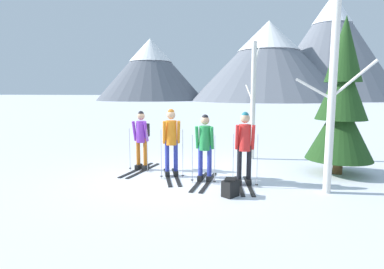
{
  "coord_description": "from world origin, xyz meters",
  "views": [
    {
      "loc": [
        2.21,
        -7.6,
        2.15
      ],
      "look_at": [
        0.15,
        0.38,
        1.05
      ],
      "focal_mm": 29.85,
      "sensor_mm": 36.0,
      "label": 1
    }
  ],
  "objects_px": {
    "skier_in_orange": "(171,140)",
    "backpack_on_snow_front": "(230,188)",
    "skier_in_purple": "(142,137)",
    "skier_in_green": "(205,144)",
    "birch_tree_slender": "(333,89)",
    "birch_tree_tall": "(253,100)",
    "skier_in_red": "(244,144)",
    "pine_tree_near": "(341,103)"
  },
  "relations": [
    {
      "from": "skier_in_orange",
      "to": "backpack_on_snow_front",
      "type": "distance_m",
      "value": 2.2
    },
    {
      "from": "skier_in_purple",
      "to": "skier_in_green",
      "type": "distance_m",
      "value": 2.06
    },
    {
      "from": "birch_tree_slender",
      "to": "birch_tree_tall",
      "type": "bearing_deg",
      "value": 119.77
    },
    {
      "from": "birch_tree_tall",
      "to": "backpack_on_snow_front",
      "type": "distance_m",
      "value": 4.31
    },
    {
      "from": "skier_in_green",
      "to": "skier_in_red",
      "type": "distance_m",
      "value": 0.95
    },
    {
      "from": "backpack_on_snow_front",
      "to": "birch_tree_slender",
      "type": "bearing_deg",
      "value": 21.37
    },
    {
      "from": "pine_tree_near",
      "to": "backpack_on_snow_front",
      "type": "height_order",
      "value": "pine_tree_near"
    },
    {
      "from": "skier_in_orange",
      "to": "skier_in_red",
      "type": "xyz_separation_m",
      "value": [
        1.86,
        -0.28,
        0.01
      ]
    },
    {
      "from": "skier_in_orange",
      "to": "pine_tree_near",
      "type": "bearing_deg",
      "value": 17.94
    },
    {
      "from": "pine_tree_near",
      "to": "backpack_on_snow_front",
      "type": "relative_size",
      "value": 10.2
    },
    {
      "from": "skier_in_red",
      "to": "pine_tree_near",
      "type": "distance_m",
      "value": 2.97
    },
    {
      "from": "birch_tree_tall",
      "to": "skier_in_purple",
      "type": "bearing_deg",
      "value": -141.57
    },
    {
      "from": "birch_tree_tall",
      "to": "backpack_on_snow_front",
      "type": "xyz_separation_m",
      "value": [
        -0.16,
        -3.95,
        -1.71
      ]
    },
    {
      "from": "skier_in_purple",
      "to": "skier_in_orange",
      "type": "bearing_deg",
      "value": -25.16
    },
    {
      "from": "pine_tree_near",
      "to": "skier_in_orange",
      "type": "bearing_deg",
      "value": -162.06
    },
    {
      "from": "skier_in_orange",
      "to": "pine_tree_near",
      "type": "distance_m",
      "value": 4.48
    },
    {
      "from": "skier_in_purple",
      "to": "birch_tree_tall",
      "type": "height_order",
      "value": "birch_tree_tall"
    },
    {
      "from": "skier_in_purple",
      "to": "skier_in_orange",
      "type": "xyz_separation_m",
      "value": [
        1.02,
        -0.48,
        0.04
      ]
    },
    {
      "from": "skier_in_purple",
      "to": "birch_tree_tall",
      "type": "relative_size",
      "value": 0.49
    },
    {
      "from": "skier_in_purple",
      "to": "skier_in_red",
      "type": "xyz_separation_m",
      "value": [
        2.88,
        -0.76,
        0.05
      ]
    },
    {
      "from": "skier_in_green",
      "to": "birch_tree_slender",
      "type": "bearing_deg",
      "value": -4.64
    },
    {
      "from": "skier_in_purple",
      "to": "skier_in_green",
      "type": "bearing_deg",
      "value": -19.57
    },
    {
      "from": "skier_in_orange",
      "to": "backpack_on_snow_front",
      "type": "bearing_deg",
      "value": -35.82
    },
    {
      "from": "pine_tree_near",
      "to": "birch_tree_tall",
      "type": "height_order",
      "value": "pine_tree_near"
    },
    {
      "from": "skier_in_green",
      "to": "pine_tree_near",
      "type": "bearing_deg",
      "value": 25.65
    },
    {
      "from": "skier_in_purple",
      "to": "birch_tree_slender",
      "type": "xyz_separation_m",
      "value": [
        4.67,
        -0.91,
        1.31
      ]
    },
    {
      "from": "skier_in_orange",
      "to": "skier_in_green",
      "type": "xyz_separation_m",
      "value": [
        0.92,
        -0.21,
        -0.05
      ]
    },
    {
      "from": "skier_in_red",
      "to": "backpack_on_snow_front",
      "type": "bearing_deg",
      "value": -101.59
    },
    {
      "from": "pine_tree_near",
      "to": "birch_tree_slender",
      "type": "height_order",
      "value": "birch_tree_slender"
    },
    {
      "from": "skier_in_orange",
      "to": "skier_in_red",
      "type": "distance_m",
      "value": 1.88
    },
    {
      "from": "skier_in_purple",
      "to": "backpack_on_snow_front",
      "type": "relative_size",
      "value": 4.54
    },
    {
      "from": "skier_in_purple",
      "to": "birch_tree_tall",
      "type": "xyz_separation_m",
      "value": [
        2.85,
        2.26,
        0.99
      ]
    },
    {
      "from": "skier_in_purple",
      "to": "pine_tree_near",
      "type": "relative_size",
      "value": 0.44
    },
    {
      "from": "birch_tree_slender",
      "to": "backpack_on_snow_front",
      "type": "xyz_separation_m",
      "value": [
        -1.98,
        -0.77,
        -2.04
      ]
    },
    {
      "from": "skier_in_purple",
      "to": "birch_tree_slender",
      "type": "height_order",
      "value": "birch_tree_slender"
    },
    {
      "from": "skier_in_red",
      "to": "skier_in_orange",
      "type": "bearing_deg",
      "value": 171.33
    },
    {
      "from": "pine_tree_near",
      "to": "birch_tree_slender",
      "type": "distance_m",
      "value": 1.89
    },
    {
      "from": "skier_in_purple",
      "to": "pine_tree_near",
      "type": "xyz_separation_m",
      "value": [
        5.19,
        0.87,
        0.95
      ]
    },
    {
      "from": "skier_in_orange",
      "to": "backpack_on_snow_front",
      "type": "xyz_separation_m",
      "value": [
        1.67,
        -1.21,
        -0.76
      ]
    },
    {
      "from": "skier_in_green",
      "to": "birch_tree_tall",
      "type": "relative_size",
      "value": 0.47
    },
    {
      "from": "skier_in_orange",
      "to": "birch_tree_slender",
      "type": "distance_m",
      "value": 3.89
    },
    {
      "from": "skier_in_orange",
      "to": "skier_in_red",
      "type": "bearing_deg",
      "value": -8.67
    }
  ]
}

